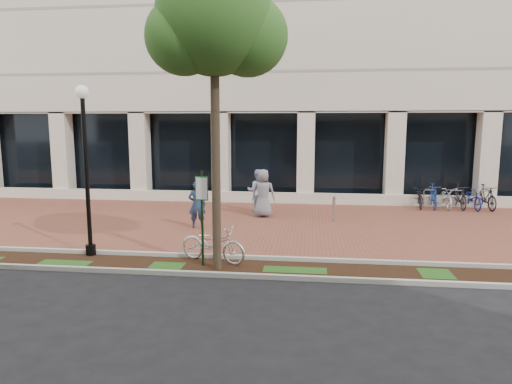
# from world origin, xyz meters

# --- Properties ---
(ground) EXTENTS (120.00, 120.00, 0.00)m
(ground) POSITION_xyz_m (0.00, 0.00, 0.00)
(ground) COLOR black
(ground) RESTS_ON ground
(brick_plaza) EXTENTS (40.00, 9.00, 0.01)m
(brick_plaza) POSITION_xyz_m (0.00, 0.00, 0.01)
(brick_plaza) COLOR brown
(brick_plaza) RESTS_ON ground
(planting_strip) EXTENTS (40.00, 1.50, 0.01)m
(planting_strip) POSITION_xyz_m (0.00, -5.25, 0.01)
(planting_strip) COLOR black
(planting_strip) RESTS_ON ground
(curb_plaza_side) EXTENTS (40.00, 0.12, 0.12)m
(curb_plaza_side) POSITION_xyz_m (0.00, -4.50, 0.06)
(curb_plaza_side) COLOR #B4B3A9
(curb_plaza_side) RESTS_ON ground
(curb_street_side) EXTENTS (40.00, 0.12, 0.12)m
(curb_street_side) POSITION_xyz_m (0.00, -6.00, 0.06)
(curb_street_side) COLOR #B4B3A9
(curb_street_side) RESTS_ON ground
(near_office_building) EXTENTS (40.00, 12.12, 16.00)m
(near_office_building) POSITION_xyz_m (0.00, 10.47, 10.05)
(near_office_building) COLOR beige
(near_office_building) RESTS_ON ground
(parking_sign) EXTENTS (0.34, 0.07, 2.50)m
(parking_sign) POSITION_xyz_m (-0.52, -5.17, 1.58)
(parking_sign) COLOR #143918
(parking_sign) RESTS_ON ground
(lamppost) EXTENTS (0.36, 0.36, 4.70)m
(lamppost) POSITION_xyz_m (-3.89, -4.60, 2.65)
(lamppost) COLOR black
(lamppost) RESTS_ON ground
(street_tree) EXTENTS (3.34, 2.78, 7.58)m
(street_tree) POSITION_xyz_m (-0.05, -5.37, 5.99)
(street_tree) COLOR #433726
(street_tree) RESTS_ON ground
(locked_bicycle) EXTENTS (2.05, 1.28, 1.02)m
(locked_bicycle) POSITION_xyz_m (-0.33, -4.81, 0.51)
(locked_bicycle) COLOR silver
(locked_bicycle) RESTS_ON ground
(pedestrian_left) EXTENTS (0.68, 0.52, 1.69)m
(pedestrian_left) POSITION_xyz_m (-1.73, -0.95, 0.84)
(pedestrian_left) COLOR #1E2E4C
(pedestrian_left) RESTS_ON ground
(pedestrian_mid) EXTENTS (0.91, 0.73, 1.79)m
(pedestrian_mid) POSITION_xyz_m (0.04, 2.32, 0.89)
(pedestrian_mid) COLOR #8EA6D4
(pedestrian_mid) RESTS_ON ground
(pedestrian_right) EXTENTS (0.95, 0.63, 1.91)m
(pedestrian_right) POSITION_xyz_m (0.39, 1.28, 0.95)
(pedestrian_right) COLOR slate
(pedestrian_right) RESTS_ON ground
(bollard) EXTENTS (0.12, 0.12, 1.03)m
(bollard) POSITION_xyz_m (3.13, 0.66, 0.52)
(bollard) COLOR #ADAEB2
(bollard) RESTS_ON ground
(bike_rack_cluster) EXTENTS (3.55, 1.89, 1.07)m
(bike_rack_cluster) POSITION_xyz_m (8.37, 4.04, 0.50)
(bike_rack_cluster) COLOR black
(bike_rack_cluster) RESTS_ON ground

